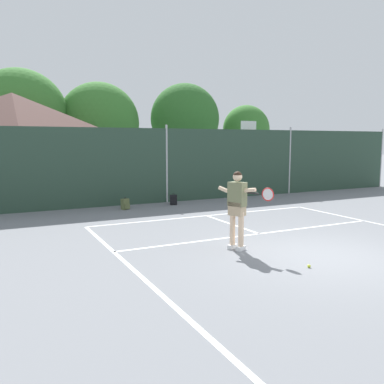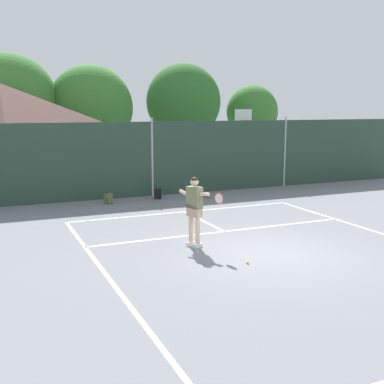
# 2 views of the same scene
# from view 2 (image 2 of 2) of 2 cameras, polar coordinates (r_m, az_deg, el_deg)

# --- Properties ---
(ground_plane) EXTENTS (120.00, 120.00, 0.00)m
(ground_plane) POSITION_cam_2_polar(r_m,az_deg,el_deg) (12.32, 9.12, -7.28)
(ground_plane) COLOR slate
(court_markings) EXTENTS (8.30, 11.10, 0.01)m
(court_markings) POSITION_cam_2_polar(r_m,az_deg,el_deg) (12.84, 7.56, -6.51)
(court_markings) COLOR white
(court_markings) RESTS_ON ground
(chainlink_fence) EXTENTS (26.09, 0.09, 3.22)m
(chainlink_fence) POSITION_cam_2_polar(r_m,az_deg,el_deg) (20.05, -4.72, 3.90)
(chainlink_fence) COLOR #284233
(chainlink_fence) RESTS_ON ground
(basketball_hoop) EXTENTS (0.90, 0.67, 3.55)m
(basketball_hoop) POSITION_cam_2_polar(r_m,az_deg,el_deg) (23.69, 5.98, 6.68)
(basketball_hoop) COLOR #9E9EA3
(basketball_hoop) RESTS_ON ground
(clubhouse_building) EXTENTS (6.68, 5.69, 4.72)m
(clubhouse_building) POSITION_cam_2_polar(r_m,az_deg,el_deg) (23.71, -21.47, 6.38)
(clubhouse_building) COLOR beige
(clubhouse_building) RESTS_ON ground
(treeline_backdrop) EXTENTS (24.09, 4.68, 6.64)m
(treeline_backdrop) POSITION_cam_2_polar(r_m,az_deg,el_deg) (27.89, -15.48, 10.04)
(treeline_backdrop) COLOR brown
(treeline_backdrop) RESTS_ON ground
(tennis_player) EXTENTS (0.70, 1.31, 1.85)m
(tennis_player) POSITION_cam_2_polar(r_m,az_deg,el_deg) (12.56, 0.33, -1.58)
(tennis_player) COLOR silver
(tennis_player) RESTS_ON ground
(tennis_ball) EXTENTS (0.07, 0.07, 0.07)m
(tennis_ball) POSITION_cam_2_polar(r_m,az_deg,el_deg) (11.52, 6.58, -8.26)
(tennis_ball) COLOR #CCE033
(tennis_ball) RESTS_ON ground
(backpack_olive) EXTENTS (0.33, 0.32, 0.46)m
(backpack_olive) POSITION_cam_2_polar(r_m,az_deg,el_deg) (18.71, -9.82, -0.79)
(backpack_olive) COLOR #566038
(backpack_olive) RESTS_ON ground
(backpack_black) EXTENTS (0.33, 0.32, 0.46)m
(backpack_black) POSITION_cam_2_polar(r_m,az_deg,el_deg) (19.47, -4.05, -0.25)
(backpack_black) COLOR black
(backpack_black) RESTS_ON ground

